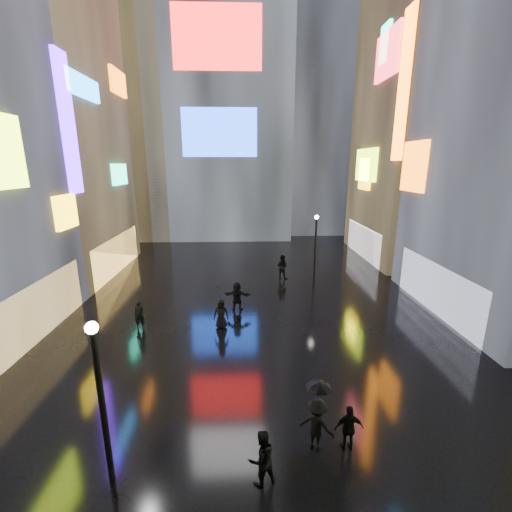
{
  "coord_description": "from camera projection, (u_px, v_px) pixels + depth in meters",
  "views": [
    {
      "loc": [
        -0.51,
        -1.92,
        8.76
      ],
      "look_at": [
        0.0,
        12.0,
        5.0
      ],
      "focal_mm": 24.0,
      "sensor_mm": 36.0,
      "label": 1
    }
  ],
  "objects": [
    {
      "name": "ground",
      "position": [
        252.0,
        296.0,
        23.45
      ],
      "size": [
        140.0,
        140.0,
        0.0
      ],
      "primitive_type": "plane",
      "color": "black",
      "rests_on": "ground"
    },
    {
      "name": "pedestrian_1",
      "position": [
        262.0,
        458.0,
        9.51
      ],
      "size": [
        1.01,
        0.91,
        1.68
      ],
      "primitive_type": "imported",
      "rotation": [
        0.0,
        0.0,
        3.56
      ],
      "color": "black",
      "rests_on": "ground"
    },
    {
      "name": "building_right_far",
      "position": [
        430.0,
        102.0,
        30.02
      ],
      "size": [
        10.28,
        12.0,
        28.0
      ],
      "color": "black",
      "rests_on": "ground"
    },
    {
      "name": "pedestrian_4",
      "position": [
        221.0,
        314.0,
        18.66
      ],
      "size": [
        0.82,
        0.54,
        1.67
      ],
      "primitive_type": "imported",
      "rotation": [
        0.0,
        0.0,
        -0.01
      ],
      "color": "black",
      "rests_on": "ground"
    },
    {
      "name": "lamp_far",
      "position": [
        315.0,
        246.0,
        25.16
      ],
      "size": [
        0.3,
        0.3,
        5.2
      ],
      "color": "black",
      "rests_on": "ground"
    },
    {
      "name": "building_left_far",
      "position": [
        38.0,
        133.0,
        25.81
      ],
      "size": [
        10.28,
        12.0,
        22.0
      ],
      "color": "black",
      "rests_on": "ground"
    },
    {
      "name": "pedestrian_6",
      "position": [
        140.0,
        315.0,
        18.64
      ],
      "size": [
        0.66,
        0.53,
        1.57
      ],
      "primitive_type": "imported",
      "rotation": [
        0.0,
        0.0,
        0.3
      ],
      "color": "black",
      "rests_on": "ground"
    },
    {
      "name": "tower_main",
      "position": [
        221.0,
        58.0,
        41.0
      ],
      "size": [
        16.0,
        14.2,
        42.0
      ],
      "color": "black",
      "rests_on": "ground"
    },
    {
      "name": "umbrella_0",
      "position": [
        113.0,
        503.0,
        6.84
      ],
      "size": [
        1.3,
        1.3,
        0.84
      ],
      "primitive_type": "imported",
      "rotation": [
        0.0,
        0.0,
        3.82
      ],
      "color": "black",
      "rests_on": "pedestrian_0"
    },
    {
      "name": "pedestrian_5",
      "position": [
        237.0,
        296.0,
        20.95
      ],
      "size": [
        1.74,
        0.77,
        1.81
      ],
      "primitive_type": "imported",
      "rotation": [
        0.0,
        0.0,
        3.0
      ],
      "color": "black",
      "rests_on": "ground"
    },
    {
      "name": "umbrella_1",
      "position": [
        319.0,
        391.0,
        10.36
      ],
      "size": [
        1.07,
        1.07,
        0.67
      ],
      "primitive_type": "imported",
      "rotation": [
        0.0,
        0.0,
        0.79
      ],
      "color": "black",
      "rests_on": "pedestrian_2"
    },
    {
      "name": "tower_flank_right",
      "position": [
        316.0,
        98.0,
        44.42
      ],
      "size": [
        12.0,
        12.0,
        34.0
      ],
      "primitive_type": "cube",
      "color": "black",
      "rests_on": "ground"
    },
    {
      "name": "tower_flank_left",
      "position": [
        130.0,
        127.0,
        40.79
      ],
      "size": [
        10.0,
        10.0,
        26.0
      ],
      "primitive_type": "cube",
      "color": "black",
      "rests_on": "ground"
    },
    {
      "name": "umbrella_2",
      "position": [
        220.0,
        292.0,
        18.34
      ],
      "size": [
        1.02,
        1.04,
        0.85
      ],
      "primitive_type": "imported",
      "rotation": [
        0.0,
        0.0,
        3.04
      ],
      "color": "black",
      "rests_on": "pedestrian_4"
    },
    {
      "name": "pedestrian_7",
      "position": [
        282.0,
        267.0,
        26.86
      ],
      "size": [
        1.16,
        1.07,
        1.9
      ],
      "primitive_type": "imported",
      "rotation": [
        0.0,
        0.0,
        2.65
      ],
      "color": "black",
      "rests_on": "ground"
    },
    {
      "name": "pedestrian_2",
      "position": [
        317.0,
        425.0,
        10.68
      ],
      "size": [
        1.32,
        1.16,
        1.77
      ],
      "primitive_type": "imported",
      "rotation": [
        0.0,
        0.0,
        2.59
      ],
      "color": "black",
      "rests_on": "ground"
    },
    {
      "name": "pedestrian_3",
      "position": [
        349.0,
        428.0,
        10.68
      ],
      "size": [
        0.91,
        0.39,
        1.55
      ],
      "primitive_type": "imported",
      "rotation": [
        0.0,
        0.0,
        3.15
      ],
      "color": "black",
      "rests_on": "ground"
    },
    {
      "name": "lamp_near",
      "position": [
        102.0,
        404.0,
        8.55
      ],
      "size": [
        0.3,
        0.3,
        5.2
      ],
      "color": "black",
      "rests_on": "ground"
    }
  ]
}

